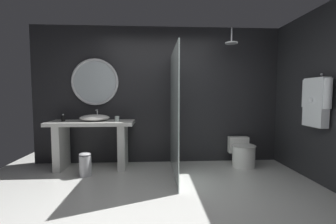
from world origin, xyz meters
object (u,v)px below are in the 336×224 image
object	(u,v)px
hanging_bathrobe	(316,101)
waste_bin	(85,164)
rain_shower_head	(231,42)
toilet	(242,153)
soap_dispenser	(63,118)
tumbler_cup	(117,119)
round_wall_mirror	(95,82)
vessel_sink	(95,118)

from	to	relation	value
hanging_bathrobe	waste_bin	world-z (taller)	hanging_bathrobe
rain_shower_head	toilet	world-z (taller)	rain_shower_head
soap_dispenser	hanging_bathrobe	bearing A→B (deg)	-13.71
soap_dispenser	tumbler_cup	bearing A→B (deg)	-3.06
round_wall_mirror	toilet	world-z (taller)	round_wall_mirror
vessel_sink	hanging_bathrobe	bearing A→B (deg)	-16.11
tumbler_cup	soap_dispenser	bearing A→B (deg)	176.94
round_wall_mirror	rain_shower_head	bearing A→B (deg)	-6.65
vessel_sink	toilet	distance (m)	2.77
vessel_sink	rain_shower_head	bearing A→B (deg)	-1.19
vessel_sink	toilet	world-z (taller)	vessel_sink
round_wall_mirror	hanging_bathrobe	distance (m)	3.66
soap_dispenser	round_wall_mirror	world-z (taller)	round_wall_mirror
vessel_sink	soap_dispenser	size ratio (longest dim) A/B	4.07
soap_dispenser	waste_bin	distance (m)	0.96
vessel_sink	tumbler_cup	size ratio (longest dim) A/B	5.84
rain_shower_head	soap_dispenser	bearing A→B (deg)	179.40
tumbler_cup	round_wall_mirror	distance (m)	0.86
hanging_bathrobe	waste_bin	size ratio (longest dim) A/B	2.01
soap_dispenser	round_wall_mirror	bearing A→B (deg)	27.25
vessel_sink	toilet	xyz separation A→B (m)	(2.69, -0.07, -0.67)
rain_shower_head	waste_bin	world-z (taller)	rain_shower_head
vessel_sink	hanging_bathrobe	world-z (taller)	hanging_bathrobe
toilet	rain_shower_head	bearing A→B (deg)	176.49
soap_dispenser	hanging_bathrobe	distance (m)	4.07
soap_dispenser	round_wall_mirror	distance (m)	0.86
round_wall_mirror	toilet	size ratio (longest dim) A/B	1.49
rain_shower_head	vessel_sink	bearing A→B (deg)	178.81
tumbler_cup	waste_bin	size ratio (longest dim) A/B	0.23
round_wall_mirror	rain_shower_head	size ratio (longest dim) A/B	3.20
toilet	waste_bin	distance (m)	2.77
tumbler_cup	soap_dispenser	world-z (taller)	soap_dispenser
round_wall_mirror	waste_bin	size ratio (longest dim) A/B	2.27
soap_dispenser	hanging_bathrobe	world-z (taller)	hanging_bathrobe
rain_shower_head	round_wall_mirror	bearing A→B (deg)	173.35
tumbler_cup	waste_bin	xyz separation A→B (m)	(-0.46, -0.38, -0.70)
vessel_sink	waste_bin	bearing A→B (deg)	-96.51
vessel_sink	rain_shower_head	world-z (taller)	rain_shower_head
tumbler_cup	soap_dispenser	size ratio (longest dim) A/B	0.70
vessel_sink	hanging_bathrobe	xyz separation A→B (m)	(3.39, -0.98, 0.33)
vessel_sink	soap_dispenser	world-z (taller)	vessel_sink
round_wall_mirror	hanging_bathrobe	bearing A→B (deg)	-19.55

